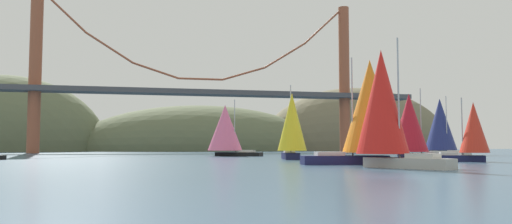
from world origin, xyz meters
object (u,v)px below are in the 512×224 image
(sailboat_navy_sail, at_px, (441,125))
(sailboat_crimson_sail, at_px, (410,124))
(sailboat_orange_sail, at_px, (369,109))
(sailboat_pink_spinnaker, at_px, (226,129))
(sailboat_red_spinnaker, at_px, (384,105))
(sailboat_scarlet_sail, at_px, (472,130))
(sailboat_yellow_sail, at_px, (292,125))

(sailboat_navy_sail, distance_m, sailboat_crimson_sail, 17.47)
(sailboat_navy_sail, xyz_separation_m, sailboat_orange_sail, (-30.37, -33.97, 0.01))
(sailboat_pink_spinnaker, height_order, sailboat_red_spinnaker, sailboat_red_spinnaker)
(sailboat_scarlet_sail, bearing_deg, sailboat_crimson_sail, 80.41)
(sailboat_yellow_sail, distance_m, sailboat_orange_sail, 17.01)
(sailboat_orange_sail, bearing_deg, sailboat_yellow_sail, 98.59)
(sailboat_orange_sail, bearing_deg, sailboat_pink_spinnaker, 100.93)
(sailboat_navy_sail, distance_m, sailboat_orange_sail, 45.56)
(sailboat_navy_sail, relative_size, sailboat_orange_sail, 1.02)
(sailboat_scarlet_sail, distance_m, sailboat_red_spinnaker, 19.36)
(sailboat_red_spinnaker, relative_size, sailboat_crimson_sail, 1.02)
(sailboat_scarlet_sail, relative_size, sailboat_crimson_sail, 0.69)
(sailboat_yellow_sail, bearing_deg, sailboat_orange_sail, -81.41)
(sailboat_yellow_sail, distance_m, sailboat_scarlet_sail, 21.13)
(sailboat_pink_spinnaker, relative_size, sailboat_crimson_sail, 0.98)
(sailboat_yellow_sail, relative_size, sailboat_orange_sail, 0.94)
(sailboat_pink_spinnaker, distance_m, sailboat_crimson_sail, 29.93)
(sailboat_yellow_sail, distance_m, sailboat_navy_sail, 37.13)
(sailboat_scarlet_sail, distance_m, sailboat_orange_sail, 15.13)
(sailboat_red_spinnaker, distance_m, sailboat_crimson_sail, 34.38)
(sailboat_red_spinnaker, xyz_separation_m, sailboat_orange_sail, (1.76, 6.30, 0.22))
(sailboat_scarlet_sail, bearing_deg, sailboat_pink_spinnaker, 122.38)
(sailboat_red_spinnaker, relative_size, sailboat_orange_sail, 1.03)
(sailboat_navy_sail, bearing_deg, sailboat_red_spinnaker, -128.58)
(sailboat_scarlet_sail, distance_m, sailboat_crimson_sail, 18.30)
(sailboat_pink_spinnaker, bearing_deg, sailboat_scarlet_sail, -57.62)
(sailboat_pink_spinnaker, relative_size, sailboat_red_spinnaker, 0.96)
(sailboat_scarlet_sail, xyz_separation_m, sailboat_red_spinnaker, (-16.17, -10.52, 1.63))
(sailboat_yellow_sail, xyz_separation_m, sailboat_scarlet_sail, (16.95, -12.58, -0.95))
(sailboat_pink_spinnaker, height_order, sailboat_crimson_sail, sailboat_crimson_sail)
(sailboat_navy_sail, relative_size, sailboat_crimson_sail, 1.01)
(sailboat_scarlet_sail, height_order, sailboat_crimson_sail, sailboat_crimson_sail)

